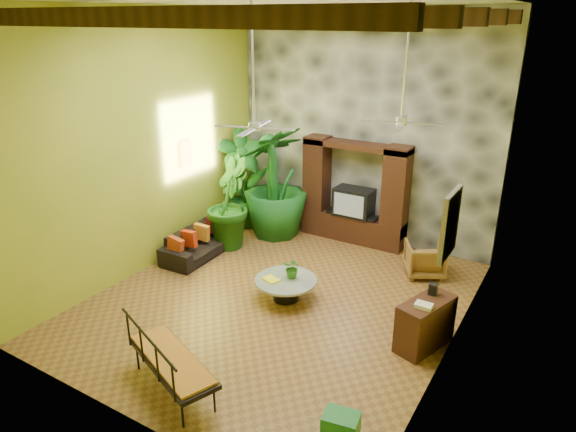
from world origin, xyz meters
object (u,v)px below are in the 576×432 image
Objects in this scene: sofa at (202,241)px; coffee_table at (286,286)px; ceiling_fan_back at (402,109)px; tall_plant_b at (228,202)px; green_bin at (341,427)px; entertainment_center at (354,200)px; wicker_armchair at (425,259)px; iron_bench at (168,360)px; tall_plant_a at (242,179)px; ceiling_fan_front at (254,113)px; side_console at (425,324)px; tall_plant_c at (275,182)px.

sofa is 2.63m from coffee_table.
tall_plant_b is (-3.83, 0.24, -2.40)m from ceiling_fan_back.
sofa is at bearing 146.44° from green_bin.
tall_plant_b is (-2.23, -1.69, 0.04)m from entertainment_center.
iron_bench is (-1.90, -5.16, 0.20)m from wicker_armchair.
ceiling_fan_back is 4.90m from tall_plant_a.
iron_bench is (-1.56, -4.07, -2.87)m from ceiling_fan_back.
iron_bench is at bearing -63.89° from tall_plant_a.
tall_plant_b is 6.08m from green_bin.
coffee_table is 2.64× the size of green_bin.
wicker_armchair is (2.13, 2.69, -3.07)m from ceiling_fan_front.
sofa is 5.16m from side_console.
tall_plant_c is 6.47m from green_bin.
tall_plant_a is 1.36× the size of iron_bench.
side_console is (5.10, -0.82, 0.11)m from sofa.
tall_plant_c is at bearing 0.78° from tall_plant_a.
wicker_armchair is 0.28× the size of tall_plant_c.
tall_plant_a is 2.43× the size of side_console.
iron_bench is 1.79× the size of side_console.
entertainment_center reaches higher than side_console.
ceiling_fan_back is 5.22m from iron_bench.
iron_bench is (-0.05, -2.93, 0.27)m from coffee_table.
entertainment_center is at bearing 14.36° from tall_plant_a.
tall_plant_a is at bearing -179.22° from tall_plant_c.
wicker_armchair is (0.33, 1.09, -3.07)m from ceiling_fan_back.
side_console reaches higher than sofa.
entertainment_center is at bearing 129.57° from ceiling_fan_back.
wicker_armchair reaches higher than green_bin.
coffee_table is (2.53, -0.71, -0.03)m from sofa.
ceiling_fan_back is (1.80, 1.60, 0.00)m from ceiling_fan_front.
side_console is (2.56, -0.11, 0.14)m from coffee_table.
iron_bench is at bearing -111.03° from ceiling_fan_back.
ceiling_fan_back is 4.53m from tall_plant_b.
green_bin is at bearing -79.03° from side_console.
side_console is at bearing -2.45° from coffee_table.
entertainment_center reaches higher than wicker_armchair.
wicker_armchair is 0.30× the size of tall_plant_a.
coffee_table is 2.57m from side_console.
sofa is 1.78× the size of coffee_table.
tall_plant_c is at bearing 61.70° from tall_plant_b.
tall_plant_c is at bearing 167.09° from side_console.
ceiling_fan_back is 2.55× the size of wicker_armchair.
ceiling_fan_front is 4.33m from tall_plant_a.
tall_plant_c reaches higher than entertainment_center.
green_bin is at bearing -44.68° from tall_plant_a.
sofa reaches higher than green_bin.
side_console is at bearing -100.86° from sofa.
ceiling_fan_back is 1.67× the size of coffee_table.
entertainment_center is at bearing 37.15° from tall_plant_b.
ceiling_fan_front is at bearing -62.98° from tall_plant_c.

